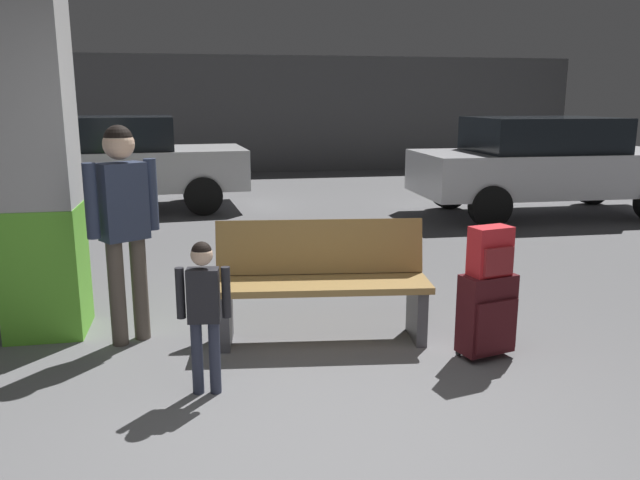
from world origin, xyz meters
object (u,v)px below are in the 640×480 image
object	(u,v)px
child	(203,302)
parked_car_side	(546,163)
bench	(322,282)
parked_car_far	(114,161)
structural_pillar	(32,128)
backpack_bright	(491,252)
suitcase	(487,314)
adult	(123,211)

from	to	relation	value
child	parked_car_side	bearing A→B (deg)	44.84
bench	parked_car_side	distance (m)	6.32
parked_car_far	parked_car_side	distance (m)	6.86
structural_pillar	backpack_bright	bearing A→B (deg)	-19.70
suitcase	child	distance (m)	1.98
suitcase	child	world-z (taller)	child
bench	suitcase	bearing A→B (deg)	-29.29
bench	parked_car_far	xyz separation A→B (m)	(-2.22, 6.18, 0.36)
suitcase	adult	distance (m)	2.70
suitcase	structural_pillar	bearing A→B (deg)	160.31
parked_car_side	bench	bearing A→B (deg)	-134.60
structural_pillar	child	xyz separation A→B (m)	(1.19, -1.32, -0.99)
bench	suitcase	world-z (taller)	bench
child	suitcase	bearing A→B (deg)	5.68
backpack_bright	adult	size ratio (longest dim) A/B	0.21
suitcase	parked_car_side	xyz separation A→B (m)	(3.36, 5.09, 0.48)
structural_pillar	parked_car_far	size ratio (longest dim) A/B	0.76
parked_car_side	suitcase	bearing A→B (deg)	-123.46
backpack_bright	adult	world-z (taller)	adult
backpack_bright	parked_car_side	xyz separation A→B (m)	(3.36, 5.09, 0.03)
backpack_bright	bench	bearing A→B (deg)	150.69
backpack_bright	parked_car_side	size ratio (longest dim) A/B	0.08
backpack_bright	child	distance (m)	1.97
suitcase	parked_car_far	xyz separation A→B (m)	(-3.28, 6.78, 0.48)
suitcase	adult	size ratio (longest dim) A/B	0.37
structural_pillar	bench	world-z (taller)	structural_pillar
suitcase	backpack_bright	xyz separation A→B (m)	(-0.00, -0.00, 0.45)
structural_pillar	adult	distance (m)	0.93
parked_car_far	parked_car_side	size ratio (longest dim) A/B	1.02
parked_car_side	backpack_bright	bearing A→B (deg)	-123.46
suitcase	child	size ratio (longest dim) A/B	0.62
suitcase	parked_car_far	world-z (taller)	parked_car_far
backpack_bright	parked_car_side	distance (m)	6.10
parked_car_far	parked_car_side	bearing A→B (deg)	-14.23
child	parked_car_side	size ratio (longest dim) A/B	0.23
bench	child	size ratio (longest dim) A/B	1.71
child	parked_car_far	distance (m)	7.10
adult	parked_car_side	bearing A→B (deg)	36.31
bench	child	xyz separation A→B (m)	(-0.88, -0.79, 0.15)
suitcase	adult	xyz separation A→B (m)	(-2.49, 0.79, 0.68)
parked_car_side	adult	bearing A→B (deg)	-143.69
structural_pillar	parked_car_side	bearing A→B (deg)	31.39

